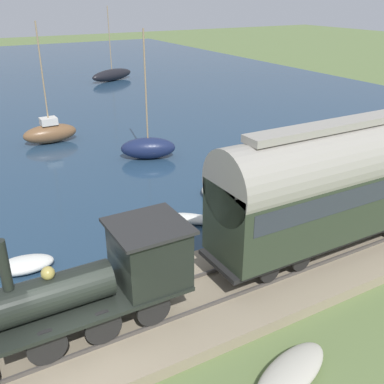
{
  "coord_description": "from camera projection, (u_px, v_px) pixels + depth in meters",
  "views": [
    {
      "loc": [
        -9.81,
        2.21,
        9.31
      ],
      "look_at": [
        4.2,
        -5.77,
        2.08
      ],
      "focal_mm": 42.0,
      "sensor_mm": 36.0,
      "label": 1
    }
  ],
  "objects": [
    {
      "name": "sailboat_brown",
      "position": [
        50.0,
        132.0,
        29.9
      ],
      "size": [
        1.52,
        3.55,
        7.67
      ],
      "rotation": [
        0.0,
        0.0,
        0.02
      ],
      "color": "brown",
      "rests_on": "harbor_water"
    },
    {
      "name": "steam_locomotive",
      "position": [
        110.0,
        274.0,
        12.49
      ],
      "size": [
        2.11,
        6.01,
        3.42
      ],
      "color": "black",
      "rests_on": "rail_embankment"
    },
    {
      "name": "sailboat_black",
      "position": [
        112.0,
        75.0,
        50.78
      ],
      "size": [
        3.39,
        5.78,
        7.89
      ],
      "rotation": [
        0.0,
        0.0,
        0.39
      ],
      "color": "black",
      "rests_on": "harbor_water"
    },
    {
      "name": "rowboat_off_pier",
      "position": [
        192.0,
        219.0,
        19.65
      ],
      "size": [
        2.16,
        2.21,
        0.38
      ],
      "rotation": [
        0.0,
        0.0,
        -0.76
      ],
      "color": "silver",
      "rests_on": "harbor_water"
    },
    {
      "name": "sailboat_navy",
      "position": [
        148.0,
        147.0,
        27.09
      ],
      "size": [
        2.65,
        3.58,
        7.47
      ],
      "rotation": [
        0.0,
        0.0,
        -0.42
      ],
      "color": "#192347",
      "rests_on": "harbor_water"
    },
    {
      "name": "rowboat_mid_harbor",
      "position": [
        24.0,
        265.0,
        16.22
      ],
      "size": [
        1.36,
        2.22,
        0.51
      ],
      "rotation": [
        0.0,
        0.0,
        -0.13
      ],
      "color": "silver",
      "rests_on": "harbor_water"
    },
    {
      "name": "rowboat_near_shore",
      "position": [
        214.0,
        186.0,
        22.79
      ],
      "size": [
        2.26,
        2.49,
        0.47
      ],
      "rotation": [
        0.0,
        0.0,
        0.65
      ],
      "color": "#B7B2A3",
      "rests_on": "harbor_water"
    },
    {
      "name": "passenger_coach",
      "position": [
        344.0,
        178.0,
        16.09
      ],
      "size": [
        2.46,
        10.88,
        4.84
      ],
      "color": "black",
      "rests_on": "rail_embankment"
    },
    {
      "name": "rail_embankment",
      "position": [
        82.0,
        340.0,
        12.84
      ],
      "size": [
        4.58,
        56.0,
        0.51
      ],
      "color": "gray",
      "rests_on": "ground"
    },
    {
      "name": "beached_dinghy",
      "position": [
        291.0,
        373.0,
        11.69
      ],
      "size": [
        1.88,
        3.0,
        0.44
      ],
      "color": "#B7B2A3",
      "rests_on": "ground"
    },
    {
      "name": "ground_plane",
      "position": [
        88.0,
        354.0,
        12.58
      ],
      "size": [
        200.0,
        200.0,
        0.0
      ],
      "primitive_type": "plane",
      "color": "#607542"
    }
  ]
}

